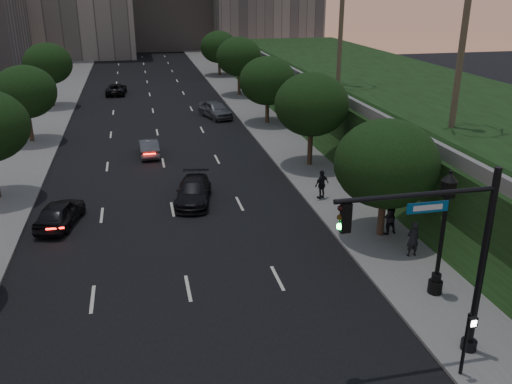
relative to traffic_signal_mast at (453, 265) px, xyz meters
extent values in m
plane|color=black|center=(-8.26, 1.50, -3.67)|extent=(160.00, 160.00, 0.00)
cube|color=black|center=(-8.26, 31.50, -3.66)|extent=(16.00, 140.00, 0.02)
cube|color=slate|center=(1.99, 31.50, -3.60)|extent=(4.50, 140.00, 0.15)
cube|color=slate|center=(-18.51, 31.50, -3.60)|extent=(4.50, 140.00, 0.15)
cube|color=black|center=(13.74, 29.50, -1.67)|extent=(18.00, 90.00, 4.00)
cube|color=slate|center=(5.24, 29.50, 0.68)|extent=(0.35, 90.00, 0.70)
cylinder|color=#38281C|center=(2.04, 9.50, -2.24)|extent=(0.36, 0.36, 2.86)
ellipsoid|color=black|center=(2.04, 9.50, 0.36)|extent=(5.20, 5.20, 4.42)
cylinder|color=#38281C|center=(2.04, 21.50, -2.07)|extent=(0.36, 0.36, 3.21)
ellipsoid|color=black|center=(2.04, 21.50, 0.85)|extent=(5.20, 5.20, 4.42)
cylinder|color=#38281C|center=(2.04, 34.50, -2.24)|extent=(0.36, 0.36, 2.86)
ellipsoid|color=black|center=(2.04, 34.50, 0.36)|extent=(5.20, 5.20, 4.42)
cylinder|color=#38281C|center=(2.04, 48.50, -2.07)|extent=(0.36, 0.36, 3.21)
ellipsoid|color=black|center=(2.04, 48.50, 0.85)|extent=(5.20, 5.20, 4.42)
cylinder|color=#38281C|center=(2.04, 63.50, -2.24)|extent=(0.36, 0.36, 2.86)
ellipsoid|color=black|center=(2.04, 63.50, 0.36)|extent=(5.20, 5.20, 4.42)
cylinder|color=#38281C|center=(-18.56, 32.50, -2.18)|extent=(0.36, 0.36, 2.99)
ellipsoid|color=black|center=(-18.56, 32.50, 0.54)|extent=(5.00, 5.00, 4.25)
cylinder|color=#38281C|center=(-18.56, 46.50, -2.04)|extent=(0.36, 0.36, 3.26)
ellipsoid|color=black|center=(-18.56, 46.50, 0.92)|extent=(5.00, 5.00, 4.25)
cylinder|color=#4C4233|center=(9.24, 15.50, 6.33)|extent=(0.40, 0.40, 12.00)
cylinder|color=black|center=(1.09, 0.00, -0.17)|extent=(0.24, 0.24, 7.00)
cylinder|color=black|center=(1.09, 0.00, -3.42)|extent=(0.56, 0.56, 0.50)
cylinder|color=black|center=(-1.61, 0.00, 2.63)|extent=(5.40, 0.16, 0.16)
cube|color=black|center=(-3.91, 0.00, 2.08)|extent=(0.32, 0.22, 0.95)
sphere|color=black|center=(-4.09, 0.00, 2.41)|extent=(0.20, 0.20, 0.20)
sphere|color=#3F2B0A|center=(-4.09, 0.00, 2.11)|extent=(0.20, 0.20, 0.20)
sphere|color=#19F24C|center=(-4.09, 0.00, 1.81)|extent=(0.20, 0.20, 0.20)
cube|color=#0B5690|center=(-1.21, 0.00, 2.18)|extent=(1.40, 0.05, 0.35)
cylinder|color=black|center=(1.87, 3.70, -3.32)|extent=(0.60, 0.60, 0.70)
cylinder|color=black|center=(1.87, 3.70, -2.82)|extent=(0.40, 0.40, 0.40)
cylinder|color=black|center=(1.87, 3.70, -0.87)|extent=(0.18, 0.18, 3.60)
cube|color=black|center=(1.87, 3.70, 1.18)|extent=(0.42, 0.42, 0.70)
cone|color=black|center=(1.87, 3.70, 1.68)|extent=(0.64, 0.64, 0.35)
sphere|color=black|center=(1.87, 3.70, 1.88)|extent=(0.14, 0.14, 0.14)
cylinder|color=black|center=(0.08, -1.12, -2.42)|extent=(0.12, 0.12, 2.50)
cube|color=black|center=(0.08, -1.30, -1.37)|extent=(0.30, 0.14, 0.35)
cube|color=white|center=(0.08, -1.38, -1.37)|extent=(0.18, 0.02, 0.22)
imported|color=black|center=(-14.37, 14.63, -2.95)|extent=(2.68, 4.55, 1.45)
imported|color=#4F5155|center=(-9.20, 26.67, -3.02)|extent=(1.57, 4.04, 1.31)
imported|color=black|center=(-12.10, 52.44, -3.02)|extent=(2.50, 4.82, 1.30)
imported|color=black|center=(-6.91, 16.38, -2.98)|extent=(2.85, 5.08, 1.39)
imported|color=#585B60|center=(-2.35, 38.03, -2.85)|extent=(3.28, 5.18, 1.64)
imported|color=black|center=(2.49, 6.98, -2.65)|extent=(0.65, 0.44, 1.75)
imported|color=black|center=(2.45, 9.54, -2.57)|extent=(1.04, 0.87, 1.91)
imported|color=black|center=(0.71, 15.00, -2.63)|extent=(1.13, 0.84, 1.79)
camera|label=1|loc=(-9.79, -14.03, 8.69)|focal=38.00mm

